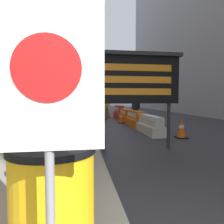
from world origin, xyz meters
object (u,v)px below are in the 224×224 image
object	(u,v)px
jersey_barrier_white	(150,126)
traffic_cone_mid	(108,112)
jersey_barrier_orange_far	(126,116)
barrel_drum_foreground	(53,193)
message_board	(137,79)
jersey_barrier_red_striped	(119,113)
jersey_barrier_orange_near	(135,119)
barrel_drum_back	(58,145)
traffic_cone_near	(121,117)
traffic_cone_far	(182,128)
warning_sign	(48,89)
traffic_light_near_curb	(89,85)
pedestrian_worker	(136,105)
barrel_drum_middle	(58,161)
pedestrian_passerby	(106,104)

from	to	relation	value
jersey_barrier_white	traffic_cone_mid	bearing A→B (deg)	94.89
jersey_barrier_white	jersey_barrier_orange_far	xyz separation A→B (m)	(-0.00, 4.72, 0.02)
barrel_drum_foreground	jersey_barrier_orange_far	world-z (taller)	barrel_drum_foreground
message_board	jersey_barrier_red_striped	xyz separation A→B (m)	(1.27, 9.44, -1.60)
barrel_drum_foreground	jersey_barrier_orange_near	xyz separation A→B (m)	(3.17, 8.99, -0.22)
barrel_drum_back	traffic_cone_near	size ratio (longest dim) A/B	1.31
jersey_barrier_white	barrel_drum_foreground	bearing A→B (deg)	-115.89
barrel_drum_back	traffic_cone_far	distance (m)	5.33
barrel_drum_back	warning_sign	size ratio (longest dim) A/B	0.45
traffic_cone_mid	traffic_light_near_curb	bearing A→B (deg)	117.79
jersey_barrier_red_striped	traffic_light_near_curb	bearing A→B (deg)	119.50
barrel_drum_foreground	barrel_drum_back	bearing A→B (deg)	93.82
barrel_drum_back	message_board	world-z (taller)	message_board
barrel_drum_back	traffic_cone_mid	size ratio (longest dim) A/B	1.15
jersey_barrier_white	traffic_light_near_curb	size ratio (longest dim) A/B	0.61
jersey_barrier_red_striped	pedestrian_worker	xyz separation A→B (m)	(0.20, -3.87, 0.66)
jersey_barrier_orange_far	pedestrian_worker	distance (m)	1.86
traffic_cone_near	traffic_light_near_curb	xyz separation A→B (m)	(-1.56, 6.28, 2.25)
message_board	traffic_cone_mid	world-z (taller)	message_board
barrel_drum_middle	jersey_barrier_white	world-z (taller)	barrel_drum_middle
pedestrian_worker	jersey_barrier_orange_near	bearing A→B (deg)	16.95
message_board	pedestrian_passerby	size ratio (longest dim) A/B	1.51
traffic_cone_near	traffic_cone_mid	bearing A→B (deg)	93.93
message_board	traffic_cone_near	distance (m)	6.91
warning_sign	jersey_barrier_orange_near	size ratio (longest dim) A/B	0.95
barrel_drum_middle	warning_sign	world-z (taller)	warning_sign
jersey_barrier_red_striped	jersey_barrier_orange_near	bearing A→B (deg)	-90.00
warning_sign	jersey_barrier_red_striped	bearing A→B (deg)	77.56
pedestrian_passerby	traffic_light_near_curb	bearing A→B (deg)	-104.74
warning_sign	traffic_cone_far	xyz separation A→B (m)	(3.95, 6.13, -1.17)
barrel_drum_middle	warning_sign	size ratio (longest dim) A/B	0.45
barrel_drum_back	traffic_cone_far	size ratio (longest dim) A/B	1.22
traffic_light_near_curb	pedestrian_worker	bearing A→B (deg)	-73.54
pedestrian_passerby	jersey_barrier_orange_near	bearing A→B (deg)	80.53
pedestrian_passerby	jersey_barrier_red_striped	bearing A→B (deg)	-169.85
jersey_barrier_white	traffic_light_near_curb	bearing A→B (deg)	100.77
message_board	traffic_cone_mid	bearing A→B (deg)	86.77
warning_sign	traffic_cone_near	size ratio (longest dim) A/B	2.93
jersey_barrier_red_striped	traffic_cone_mid	world-z (taller)	jersey_barrier_red_striped
warning_sign	traffic_cone_mid	size ratio (longest dim) A/B	2.59
traffic_cone_mid	barrel_drum_back	bearing A→B (deg)	-102.06
barrel_drum_foreground	jersey_barrier_orange_far	size ratio (longest dim) A/B	0.55
jersey_barrier_orange_far	traffic_cone_mid	size ratio (longest dim) A/B	2.09
barrel_drum_back	jersey_barrier_white	xyz separation A→B (m)	(3.31, 4.43, -0.25)
warning_sign	jersey_barrier_white	world-z (taller)	warning_sign
pedestrian_worker	message_board	bearing A→B (deg)	21.67
jersey_barrier_white	jersey_barrier_orange_near	size ratio (longest dim) A/B	1.02
jersey_barrier_red_striped	pedestrian_passerby	distance (m)	1.52
barrel_drum_middle	traffic_light_near_curb	bearing A→B (deg)	85.51
pedestrian_passerby	warning_sign	bearing A→B (deg)	55.08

